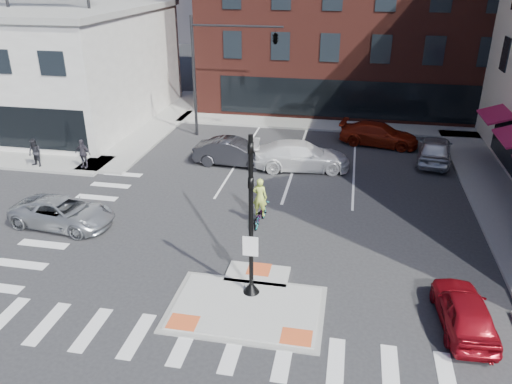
% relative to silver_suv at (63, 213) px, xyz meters
% --- Properties ---
extents(ground, '(120.00, 120.00, 0.00)m').
position_rel_silver_suv_xyz_m(ground, '(9.50, -3.94, -0.66)').
color(ground, '#28282B').
rests_on(ground, ground).
extents(refuge_island, '(5.40, 4.65, 0.13)m').
position_rel_silver_suv_xyz_m(refuge_island, '(9.50, -4.20, -0.61)').
color(refuge_island, gray).
rests_on(refuge_island, ground).
extents(sidewalk_nw, '(23.50, 20.50, 0.15)m').
position_rel_silver_suv_xyz_m(sidewalk_nw, '(-7.26, 11.35, -0.59)').
color(sidewalk_nw, gray).
rests_on(sidewalk_nw, ground).
extents(sidewalk_e, '(3.00, 24.00, 0.15)m').
position_rel_silver_suv_xyz_m(sidewalk_e, '(20.30, 6.06, -0.59)').
color(sidewalk_e, gray).
rests_on(sidewalk_e, ground).
extents(sidewalk_n, '(26.00, 3.00, 0.15)m').
position_rel_silver_suv_xyz_m(sidewalk_n, '(12.50, 18.06, -0.59)').
color(sidewalk_n, gray).
rests_on(sidewalk_n, ground).
extents(building_nw, '(20.40, 16.40, 14.40)m').
position_rel_silver_suv_xyz_m(building_nw, '(-12.48, 16.04, 3.57)').
color(building_nw, beige).
rests_on(building_nw, ground).
extents(building_n, '(24.40, 18.40, 15.50)m').
position_rel_silver_suv_xyz_m(building_n, '(12.50, 28.05, 7.14)').
color(building_n, '#4A1D17').
rests_on(building_n, ground).
extents(building_far_left, '(10.00, 12.00, 10.00)m').
position_rel_silver_suv_xyz_m(building_far_left, '(5.50, 48.06, 4.34)').
color(building_far_left, slate).
rests_on(building_far_left, ground).
extents(building_far_right, '(12.00, 12.00, 12.00)m').
position_rel_silver_suv_xyz_m(building_far_right, '(18.50, 50.06, 5.34)').
color(building_far_right, brown).
rests_on(building_far_right, ground).
extents(signal_pole, '(0.60, 0.60, 5.98)m').
position_rel_silver_suv_xyz_m(signal_pole, '(9.50, -3.54, 1.70)').
color(signal_pole, black).
rests_on(signal_pole, refuge_island).
extents(mast_arm_signal, '(6.10, 2.24, 8.00)m').
position_rel_silver_suv_xyz_m(mast_arm_signal, '(6.03, 14.06, 5.55)').
color(mast_arm_signal, black).
rests_on(mast_arm_signal, ground).
extents(silver_suv, '(4.95, 2.67, 1.32)m').
position_rel_silver_suv_xyz_m(silver_suv, '(0.00, 0.00, 0.00)').
color(silver_suv, '#B5B9BD').
rests_on(silver_suv, ground).
extents(red_sedan, '(1.82, 3.96, 1.32)m').
position_rel_silver_suv_xyz_m(red_sedan, '(16.71, -3.94, -0.00)').
color(red_sedan, maroon).
rests_on(red_sedan, ground).
extents(white_pickup, '(5.88, 3.03, 1.63)m').
position_rel_silver_suv_xyz_m(white_pickup, '(9.89, 9.06, 0.16)').
color(white_pickup, white).
rests_on(white_pickup, ground).
extents(bg_car_dark, '(4.83, 1.89, 1.57)m').
position_rel_silver_suv_xyz_m(bg_car_dark, '(5.92, 8.96, 0.12)').
color(bg_car_dark, '#27272C').
rests_on(bg_car_dark, ground).
extents(bg_car_silver, '(2.60, 5.03, 1.64)m').
position_rel_silver_suv_xyz_m(bg_car_silver, '(17.70, 11.75, 0.16)').
color(bg_car_silver, silver).
rests_on(bg_car_silver, ground).
extents(bg_car_red, '(5.37, 2.92, 1.48)m').
position_rel_silver_suv_xyz_m(bg_car_red, '(14.48, 14.27, 0.08)').
color(bg_car_red, maroon).
rests_on(bg_car_red, ground).
extents(cyclist, '(0.81, 1.87, 2.28)m').
position_rel_silver_suv_xyz_m(cyclist, '(8.80, 1.87, 0.11)').
color(cyclist, '#3F3F44').
rests_on(cyclist, ground).
extents(pedestrian_a, '(0.94, 0.82, 1.66)m').
position_rel_silver_suv_xyz_m(pedestrian_a, '(-5.31, 6.10, 0.32)').
color(pedestrian_a, black).
rests_on(pedestrian_a, sidewalk_nw).
extents(pedestrian_b, '(1.04, 0.53, 1.70)m').
position_rel_silver_suv_xyz_m(pedestrian_b, '(-2.50, 6.50, 0.34)').
color(pedestrian_b, '#302D37').
rests_on(pedestrian_b, sidewalk_nw).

